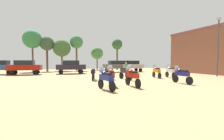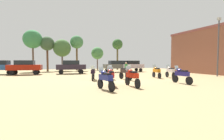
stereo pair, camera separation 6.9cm
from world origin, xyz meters
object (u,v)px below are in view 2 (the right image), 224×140
object	(u,v)px
motorcycle_3	(111,72)
person_1	(126,68)
tree_2	(97,53)
tree_7	(117,45)
car_1	(25,66)
tree_3	(33,39)
lamp_post	(218,44)
car_2	(132,65)
tree_6	(47,44)
tree_4	(77,43)
motorcycle_6	(93,73)
motorcycle_5	(105,79)
motorcycle_7	(111,76)
motorcycle_9	(126,72)
car_5	(0,66)
motorcycle_8	(182,75)
motorcycle_1	(170,71)
motorcycle_4	(156,71)
motorcycle_2	(132,77)
car_4	(71,66)
car_3	(116,65)

from	to	relation	value
motorcycle_3	person_1	distance (m)	2.94
tree_2	tree_7	xyz separation A→B (m)	(4.43, -0.97, 1.90)
car_1	tree_3	xyz separation A→B (m)	(0.07, 8.57, 4.83)
tree_3	lamp_post	distance (m)	30.03
car_2	tree_6	distance (m)	16.98
tree_2	tree_4	xyz separation A→B (m)	(-4.58, -0.59, 2.13)
motorcycle_6	car_2	bearing A→B (deg)	-114.69
motorcycle_5	tree_6	bearing A→B (deg)	88.15
motorcycle_3	tree_4	distance (m)	19.68
motorcycle_7	tree_3	size ratio (longest dim) A/B	0.29
motorcycle_9	car_5	xyz separation A→B (m)	(-14.20, 12.23, 0.43)
person_1	motorcycle_8	bearing A→B (deg)	85.30
motorcycle_1	person_1	world-z (taller)	person_1
motorcycle_4	tree_7	distance (m)	19.76
motorcycle_9	tree_2	size ratio (longest dim) A/B	0.42
motorcycle_2	tree_3	xyz separation A→B (m)	(-9.12, 23.42, 5.26)
motorcycle_1	tree_7	world-z (taller)	tree_7
tree_6	car_4	bearing A→B (deg)	-68.20
motorcycle_9	tree_6	size ratio (longest dim) A/B	0.32
motorcycle_2	tree_2	size ratio (longest dim) A/B	0.46
tree_4	motorcycle_6	bearing A→B (deg)	-92.48
car_4	tree_7	xyz separation A→B (m)	(11.11, 9.09, 4.41)
car_4	lamp_post	xyz separation A→B (m)	(16.61, -10.76, 2.81)
tree_2	tree_6	world-z (taller)	tree_6
motorcycle_9	car_3	world-z (taller)	car_3
motorcycle_1	car_4	xyz separation A→B (m)	(-9.89, 10.33, 0.44)
motorcycle_3	tree_6	distance (m)	20.34
motorcycle_4	car_4	xyz separation A→B (m)	(-8.40, 9.87, 0.44)
motorcycle_4	car_1	bearing A→B (deg)	156.53
car_3	car_4	distance (m)	7.91
tree_3	motorcycle_2	bearing A→B (deg)	-68.73
motorcycle_2	motorcycle_9	distance (m)	4.65
motorcycle_4	tree_2	distance (m)	20.22
car_1	motorcycle_3	bearing A→B (deg)	-130.98
motorcycle_6	car_4	size ratio (longest dim) A/B	0.51
motorcycle_9	motorcycle_6	bearing A→B (deg)	-27.22
tree_4	car_5	bearing A→B (deg)	-147.59
motorcycle_2	car_2	xyz separation A→B (m)	(7.86, 15.94, 0.43)
motorcycle_1	car_5	world-z (taller)	car_5
lamp_post	car_5	bearing A→B (deg)	154.30
motorcycle_7	car_4	world-z (taller)	car_4
motorcycle_1	car_1	xyz separation A→B (m)	(-16.12, 10.47, 0.44)
car_5	car_3	bearing A→B (deg)	-85.96
tree_2	tree_7	distance (m)	4.92
person_1	motorcycle_9	bearing A→B (deg)	42.78
motorcycle_2	car_3	distance (m)	16.70
motorcycle_8	car_2	distance (m)	16.12
tree_6	lamp_post	xyz separation A→B (m)	(20.26, -19.89, -1.30)
motorcycle_3	tree_4	size ratio (longest dim) A/B	0.29
motorcycle_6	motorcycle_2	bearing A→B (deg)	124.62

